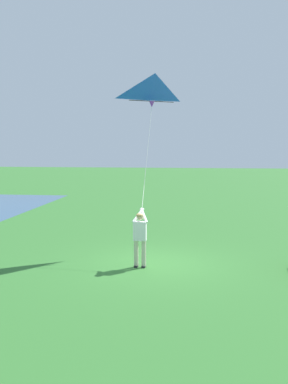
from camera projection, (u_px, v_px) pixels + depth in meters
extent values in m
plane|color=#33702D|center=(155.00, 263.00, 13.77)|extent=(120.00, 120.00, 0.00)
cube|color=#232328|center=(136.00, 266.00, 13.38)|extent=(0.12, 0.24, 0.06)
cylinder|color=beige|center=(136.00, 253.00, 13.32)|extent=(0.14, 0.14, 0.82)
cube|color=#232328|center=(144.00, 266.00, 13.35)|extent=(0.12, 0.24, 0.06)
cylinder|color=beige|center=(144.00, 253.00, 13.28)|extent=(0.14, 0.14, 0.82)
cube|color=white|center=(140.00, 231.00, 13.22)|extent=(0.41, 0.23, 0.60)
sphere|color=#DBB28E|center=(140.00, 216.00, 13.17)|extent=(0.22, 0.22, 0.22)
ellipsoid|color=tan|center=(140.00, 215.00, 13.15)|extent=(0.23, 0.23, 0.13)
cylinder|color=white|center=(138.00, 215.00, 13.40)|extent=(0.36, 0.53, 0.43)
cylinder|color=white|center=(144.00, 216.00, 13.38)|extent=(0.33, 0.54, 0.43)
sphere|color=#DBB28E|center=(142.00, 211.00, 13.53)|extent=(0.10, 0.10, 0.10)
pyramid|color=blue|center=(155.00, 88.00, 15.14)|extent=(1.92, 1.49, 0.92)
cone|color=purple|center=(152.00, 104.00, 15.45)|extent=(0.28, 0.28, 0.22)
cylinder|color=black|center=(152.00, 101.00, 15.43)|extent=(1.54, 0.97, 0.02)
cylinder|color=silver|center=(147.00, 155.00, 14.49)|extent=(0.08, 2.35, 3.52)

